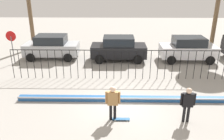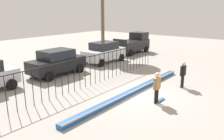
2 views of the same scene
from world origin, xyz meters
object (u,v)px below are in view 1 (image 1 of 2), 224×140
parked_car_black (119,48)px  parked_car_white (188,49)px  skateboard (121,119)px  camera_operator (188,102)px  skateboarder (113,100)px  parked_car_silver (52,47)px  stop_sign (12,43)px

parked_car_black → parked_car_white: same height
parked_car_black → skateboard: bearing=-87.2°
skateboard → camera_operator: size_ratio=0.48×
skateboarder → camera_operator: 3.28m
skateboarder → camera_operator: skateboarder is taller
skateboard → parked_car_black: (-0.05, 8.56, 0.91)m
skateboarder → parked_car_black: bearing=63.8°
skateboard → parked_car_silver: bearing=129.3°
skateboard → parked_car_white: size_ratio=0.19×
stop_sign → parked_car_black: bearing=6.5°
camera_operator → parked_car_white: 8.94m
parked_car_black → stop_sign: 8.09m
skateboard → parked_car_black: size_ratio=0.19×
parked_car_silver → parked_car_white: (10.88, -0.44, 0.00)m
camera_operator → parked_car_white: size_ratio=0.39×
stop_sign → parked_car_silver: bearing=27.1°
camera_operator → parked_car_silver: size_ratio=0.39×
camera_operator → stop_sign: 13.40m
camera_operator → parked_car_white: (2.50, 8.58, -0.03)m
parked_car_silver → camera_operator: bearing=-43.5°
skateboarder → parked_car_white: 10.27m
skateboard → camera_operator: bearing=7.0°
stop_sign → skateboard: bearing=-43.5°
skateboarder → parked_car_silver: bearing=95.7°
skateboard → stop_sign: size_ratio=0.32×
camera_operator → stop_sign: size_ratio=0.67×
parked_car_silver → stop_sign: size_ratio=1.72×
skateboard → parked_car_black: 8.61m
camera_operator → skateboarder: bearing=3.8°
skateboard → parked_car_black: bearing=98.3°
skateboard → parked_car_white: (5.41, 8.53, 0.91)m
skateboarder → skateboard: 1.02m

